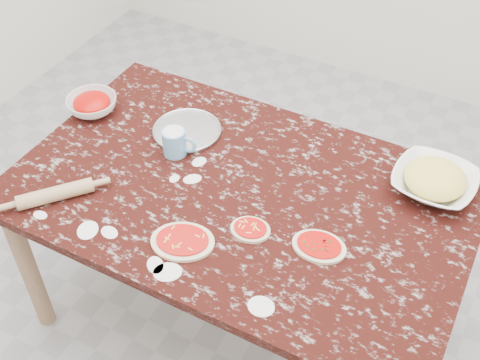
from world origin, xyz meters
name	(u,v)px	position (x,y,z in m)	size (l,w,h in m)	color
ground	(240,312)	(0.00, 0.00, 0.00)	(4.00, 4.00, 0.00)	gray
worktable	(240,207)	(0.00, 0.00, 0.67)	(1.60, 1.00, 0.75)	black
pizza_tray	(187,131)	(-0.33, 0.19, 0.76)	(0.26, 0.26, 0.01)	#B2B2B7
sauce_bowl	(92,105)	(-0.74, 0.12, 0.78)	(0.20, 0.20, 0.06)	white
cheese_bowl	(434,183)	(0.60, 0.32, 0.78)	(0.28, 0.28, 0.07)	white
flour_mug	(175,142)	(-0.30, 0.06, 0.80)	(0.13, 0.09, 0.10)	#649BC5
pizza_left	(183,241)	(-0.05, -0.30, 0.76)	(0.25, 0.22, 0.02)	beige
pizza_mid	(250,229)	(0.12, -0.15, 0.76)	(0.15, 0.13, 0.02)	beige
pizza_right	(319,246)	(0.35, -0.11, 0.76)	(0.19, 0.15, 0.02)	beige
rolling_pin	(55,194)	(-0.54, -0.34, 0.78)	(0.05, 0.05, 0.26)	tan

